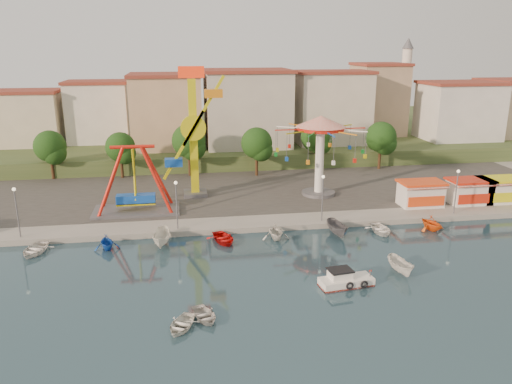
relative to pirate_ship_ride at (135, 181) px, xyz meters
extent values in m
plane|color=#162D3C|center=(12.76, -19.53, -4.39)|extent=(200.00, 200.00, 0.00)
cube|color=#9E998E|center=(12.76, 42.47, -4.09)|extent=(200.00, 100.00, 0.60)
cube|color=#4C4944|center=(12.76, 10.47, -3.79)|extent=(90.00, 28.00, 0.01)
cube|color=#384C26|center=(12.76, 47.47, -2.89)|extent=(200.00, 60.00, 3.00)
cube|color=#59595E|center=(0.00, 0.00, -3.64)|extent=(10.00, 5.00, 0.30)
cube|color=blue|center=(0.00, 0.00, -2.19)|extent=(4.50, 1.40, 1.00)
cylinder|color=red|center=(0.00, 0.00, 4.01)|extent=(5.00, 0.40, 0.40)
cube|color=#59595E|center=(7.15, 5.75, -3.54)|extent=(3.00, 3.00, 0.50)
cube|color=yellow|center=(7.15, 5.75, 3.71)|extent=(1.00, 1.00, 15.00)
cube|color=red|center=(7.15, 5.75, 12.01)|extent=(3.20, 0.50, 1.40)
cylinder|color=yellow|center=(7.15, 4.95, 5.21)|extent=(3.20, 0.50, 3.20)
cube|color=yellow|center=(8.46, 4.75, 7.34)|extent=(5.53, 0.35, 8.70)
cube|color=orange|center=(9.76, 4.75, 9.47)|extent=(2.20, 1.20, 1.00)
cylinder|color=#59595E|center=(23.24, 3.56, -3.59)|extent=(4.40, 4.40, 0.40)
cylinder|color=white|center=(23.24, 3.56, 0.71)|extent=(1.10, 1.10, 9.00)
cylinder|color=red|center=(23.24, 3.56, 5.01)|extent=(6.00, 6.00, 0.50)
cone|color=red|center=(23.24, 3.56, 5.91)|extent=(6.40, 6.40, 1.40)
cube|color=white|center=(34.25, -3.03, -2.39)|extent=(5.00, 3.00, 2.80)
cube|color=#DF4113|center=(34.25, -3.03, -0.84)|extent=(5.40, 3.40, 0.25)
cube|color=red|center=(34.25, -4.73, -1.19)|extent=(5.00, 0.77, 0.43)
cube|color=white|center=(40.70, -3.03, -2.39)|extent=(5.00, 3.00, 2.80)
cube|color=red|center=(40.70, -3.03, -0.84)|extent=(5.40, 3.40, 0.25)
cube|color=red|center=(40.70, -4.73, -1.19)|extent=(5.00, 0.77, 0.43)
cube|color=white|center=(44.75, -3.03, -2.39)|extent=(5.00, 3.00, 2.80)
cube|color=yellow|center=(44.75, -3.03, -0.84)|extent=(5.40, 3.40, 0.25)
cube|color=red|center=(44.75, -4.73, -1.19)|extent=(5.00, 0.77, 0.43)
cylinder|color=#59595E|center=(-11.24, -6.53, -1.29)|extent=(0.14, 0.14, 5.00)
cylinder|color=#59595E|center=(4.76, -6.53, -1.29)|extent=(0.14, 0.14, 5.00)
cylinder|color=#59595E|center=(20.76, -6.53, -1.29)|extent=(0.14, 0.14, 5.00)
cylinder|color=#59595E|center=(36.76, -6.53, -1.29)|extent=(0.14, 0.14, 5.00)
cylinder|color=#382314|center=(-13.24, 17.44, -2.00)|extent=(0.44, 0.44, 3.60)
sphere|color=black|center=(-13.24, 17.44, 1.10)|extent=(4.60, 4.60, 4.60)
cylinder|color=#382314|center=(-3.24, 16.71, -2.09)|extent=(0.44, 0.44, 3.40)
sphere|color=black|center=(-3.24, 16.71, 0.83)|extent=(4.35, 4.35, 4.35)
cylinder|color=#382314|center=(6.76, 16.28, -1.83)|extent=(0.44, 0.44, 3.92)
sphere|color=black|center=(6.76, 16.28, 1.54)|extent=(5.02, 5.02, 5.02)
cylinder|color=#382314|center=(16.76, 14.83, -1.96)|extent=(0.44, 0.44, 3.66)
sphere|color=black|center=(16.76, 14.83, 1.18)|extent=(4.68, 4.68, 4.68)
cylinder|color=#382314|center=(26.76, 17.82, -1.89)|extent=(0.44, 0.44, 3.80)
sphere|color=black|center=(26.76, 17.82, 1.37)|extent=(4.86, 4.86, 4.86)
cylinder|color=#382314|center=(36.76, 16.00, -1.91)|extent=(0.44, 0.44, 3.77)
sphere|color=black|center=(36.76, 16.00, 1.33)|extent=(4.83, 4.83, 4.83)
cube|color=beige|center=(-20.61, 26.53, 4.54)|extent=(9.26, 9.53, 11.87)
cube|color=silver|center=(-8.57, 31.85, 2.92)|extent=(12.33, 9.01, 8.63)
cube|color=tan|center=(4.58, 32.43, 4.22)|extent=(11.95, 9.28, 11.23)
cube|color=beige|center=(18.36, 29.27, 3.20)|extent=(12.59, 10.50, 9.20)
cube|color=beige|center=(31.83, 32.67, 3.22)|extent=(10.75, 9.23, 9.24)
cube|color=tan|center=(45.13, 30.80, 4.21)|extent=(12.77, 10.96, 11.21)
cube|color=silver|center=(56.91, 29.24, 4.78)|extent=(8.23, 8.98, 12.36)
cube|color=beige|center=(68.79, 34.17, 2.99)|extent=(11.59, 10.93, 8.76)
cylinder|color=silver|center=(48.76, 34.47, 6.61)|extent=(1.80, 1.80, 16.00)
cylinder|color=#59595E|center=(48.76, 34.47, 11.61)|extent=(2.80, 2.80, 0.30)
cone|color=#59595E|center=(48.76, 34.47, 15.61)|extent=(2.20, 2.20, 2.00)
cube|color=white|center=(18.73, -21.01, -4.12)|extent=(4.73, 2.31, 0.82)
cube|color=red|center=(18.73, -21.01, -4.32)|extent=(4.73, 2.31, 0.15)
cube|color=white|center=(18.18, -20.92, -3.44)|extent=(1.98, 1.59, 0.82)
cube|color=black|center=(18.18, -20.92, -2.99)|extent=(2.18, 1.79, 0.11)
torus|color=black|center=(18.73, -21.92, -3.99)|extent=(0.71, 0.27, 0.69)
torus|color=black|center=(20.00, -21.87, -3.99)|extent=(0.71, 0.27, 0.69)
imported|color=silver|center=(6.59, -24.63, -4.08)|extent=(3.09, 3.63, 0.64)
imported|color=white|center=(4.86, -25.65, -4.07)|extent=(3.37, 3.81, 0.65)
imported|color=silver|center=(24.24, -19.54, -3.70)|extent=(1.73, 3.70, 1.38)
imported|color=white|center=(-9.11, -9.73, -3.99)|extent=(3.63, 4.44, 0.80)
imported|color=blue|center=(-2.27, -9.73, -3.64)|extent=(3.17, 3.44, 1.51)
imported|color=silver|center=(3.17, -9.73, -3.58)|extent=(2.06, 4.37, 1.63)
imported|color=red|center=(9.39, -9.73, -3.99)|extent=(3.79, 4.55, 0.81)
imported|color=silver|center=(14.86, -9.73, -3.53)|extent=(2.95, 3.39, 1.74)
imported|color=#57575C|center=(21.56, -9.73, -3.62)|extent=(1.91, 4.15, 1.55)
imported|color=white|center=(26.47, -9.73, -4.00)|extent=(2.73, 3.81, 0.79)
imported|color=orange|center=(32.32, -9.73, -3.56)|extent=(3.45, 3.75, 1.66)
camera|label=1|loc=(5.24, -57.61, 15.04)|focal=35.00mm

